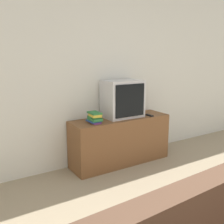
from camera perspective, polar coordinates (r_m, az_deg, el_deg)
name	(u,v)px	position (r m, az deg, el deg)	size (l,w,h in m)	color
wall_back	(93,75)	(3.82, -4.08, 7.95)	(9.00, 0.06, 2.60)	silver
tv_stand	(120,140)	(3.92, 1.84, -6.17)	(1.51, 0.45, 0.69)	brown
television	(123,99)	(3.83, 2.33, 2.90)	(0.57, 0.38, 0.54)	silver
book_stack	(95,118)	(3.53, -3.79, -1.22)	(0.16, 0.23, 0.15)	#7A3884
remote_on_stand	(150,115)	(3.97, 8.18, -0.71)	(0.05, 0.14, 0.02)	black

